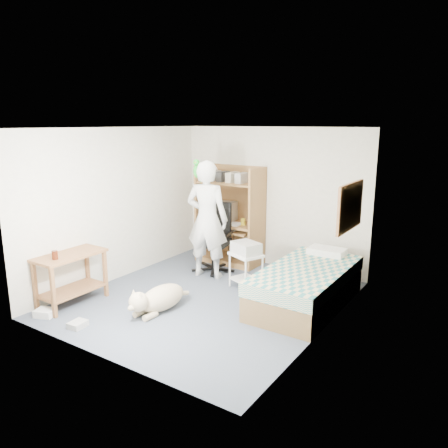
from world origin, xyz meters
name	(u,v)px	position (x,y,z in m)	size (l,w,h in m)	color
floor	(208,299)	(0.00, 0.00, 0.00)	(4.00, 4.00, 0.00)	#444D5D
wall_back	(272,198)	(0.00, 2.00, 1.25)	(3.60, 0.02, 2.50)	beige
wall_right	(328,235)	(1.80, 0.00, 1.25)	(0.02, 4.00, 2.50)	beige
wall_left	(118,205)	(-1.80, 0.00, 1.25)	(0.02, 4.00, 2.50)	beige
ceiling	(206,128)	(0.00, 0.00, 2.50)	(3.60, 4.00, 0.02)	white
computer_hutch	(231,219)	(-0.70, 1.74, 0.82)	(1.20, 0.63, 1.80)	olive
bed	(306,286)	(1.30, 0.62, 0.29)	(1.02, 2.02, 0.66)	brown
side_desk	(71,271)	(-1.55, -1.20, 0.49)	(0.50, 1.00, 0.75)	brown
corkboard	(350,207)	(1.77, 0.90, 1.45)	(0.04, 0.94, 0.66)	#976E44
office_chair	(215,247)	(-0.66, 1.15, 0.43)	(0.67, 0.67, 1.19)	black
person	(207,220)	(-0.60, 0.84, 0.99)	(0.72, 0.47, 1.98)	silver
parrot	(197,170)	(-0.80, 0.85, 1.81)	(0.15, 0.25, 0.40)	#1B9916
dog	(159,298)	(-0.32, -0.71, 0.19)	(0.42, 1.15, 0.43)	#CFB18A
printer_cart	(246,265)	(0.25, 0.69, 0.38)	(0.59, 0.54, 0.58)	white
printer	(246,248)	(0.25, 0.69, 0.67)	(0.42, 0.32, 0.18)	#AEAEA9
crt_monitor	(225,211)	(-0.85, 1.75, 0.95)	(0.43, 0.45, 0.35)	beige
keyboard	(226,228)	(-0.71, 1.58, 0.67)	(0.45, 0.16, 0.03)	beige
pencil_cup	(243,222)	(-0.38, 1.65, 0.82)	(0.08, 0.08, 0.12)	yellow
drink_glass	(55,255)	(-1.50, -1.47, 0.81)	(0.08, 0.08, 0.12)	#41180A
floor_box_a	(45,313)	(-1.50, -1.70, 0.05)	(0.25, 0.20, 0.10)	white
floor_box_b	(78,324)	(-0.86, -1.67, 0.04)	(0.18, 0.22, 0.08)	#ADADA8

